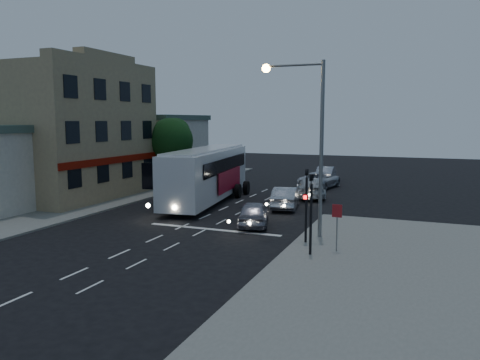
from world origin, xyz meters
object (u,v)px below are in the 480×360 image
at_px(car_sedan_a, 286,198).
at_px(traffic_signal_side, 311,204).
at_px(traffic_signal_main, 306,197).
at_px(streetlight, 309,128).
at_px(car_extra, 326,174).
at_px(car_suv, 253,213).
at_px(car_sedan_b, 310,188).
at_px(regulatory_sign, 337,220).
at_px(tour_bus, 207,173).
at_px(car_sedan_c, 320,180).
at_px(street_tree, 171,138).

height_order(car_sedan_a, traffic_signal_side, traffic_signal_side).
bearing_deg(traffic_signal_main, streetlight, 100.20).
relative_size(car_extra, streetlight, 0.50).
height_order(car_suv, car_sedan_a, car_sedan_a).
xyz_separation_m(car_sedan_b, regulatory_sign, (4.74, -15.09, 0.84)).
relative_size(car_sedan_a, streetlight, 0.51).
bearing_deg(traffic_signal_side, streetlight, 105.70).
bearing_deg(tour_bus, car_sedan_c, 51.19).
distance_m(car_extra, regulatory_sign, 26.15).
bearing_deg(car_extra, traffic_signal_side, 95.39).
xyz_separation_m(car_sedan_c, street_tree, (-12.38, -5.25, 3.75)).
bearing_deg(car_sedan_a, regulatory_sign, 108.13).
bearing_deg(tour_bus, car_sedan_a, -9.02).
bearing_deg(street_tree, regulatory_sign, -41.08).
xyz_separation_m(car_sedan_b, street_tree, (-12.76, 0.17, 3.74)).
bearing_deg(car_sedan_c, streetlight, 109.19).
relative_size(traffic_signal_main, streetlight, 0.46).
xyz_separation_m(car_extra, traffic_signal_side, (4.58, -26.50, 1.68)).
xyz_separation_m(car_suv, traffic_signal_main, (3.86, -3.02, 1.69)).
bearing_deg(traffic_signal_side, tour_bus, 133.43).
bearing_deg(car_extra, streetlight, 94.50).
bearing_deg(car_sedan_b, street_tree, -17.44).
bearing_deg(street_tree, car_sedan_c, 22.97).
bearing_deg(car_sedan_a, car_suv, 77.46).
relative_size(car_sedan_a, car_sedan_c, 0.85).
bearing_deg(car_suv, car_sedan_c, -108.48).
height_order(tour_bus, car_suv, tour_bus).
height_order(car_suv, street_tree, street_tree).
bearing_deg(car_sedan_a, car_sedan_b, -106.17).
bearing_deg(regulatory_sign, car_extra, 102.32).
relative_size(car_sedan_c, streetlight, 0.60).
xyz_separation_m(car_extra, regulatory_sign, (5.58, -25.53, 0.85)).
distance_m(car_sedan_a, street_tree, 13.84).
bearing_deg(car_sedan_b, car_suv, 69.08).
height_order(car_sedan_a, street_tree, street_tree).
xyz_separation_m(car_suv, car_sedan_c, (0.44, 16.47, 0.02)).
bearing_deg(car_sedan_b, tour_bus, 20.28).
xyz_separation_m(streetlight, street_tree, (-15.55, 12.82, -1.23)).
distance_m(car_extra, traffic_signal_side, 26.94).
bearing_deg(car_sedan_b, traffic_signal_main, 85.52).
height_order(car_sedan_c, street_tree, street_tree).
height_order(regulatory_sign, street_tree, street_tree).
bearing_deg(car_suv, traffic_signal_main, 125.01).
xyz_separation_m(car_sedan_b, car_sedan_c, (-0.38, 5.42, -0.01)).
height_order(traffic_signal_main, streetlight, streetlight).
bearing_deg(car_extra, traffic_signal_main, 94.58).
bearing_deg(car_suv, street_tree, -60.19).
height_order(tour_bus, car_sedan_c, tour_bus).
height_order(car_extra, street_tree, street_tree).
distance_m(car_suv, traffic_signal_side, 6.98).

